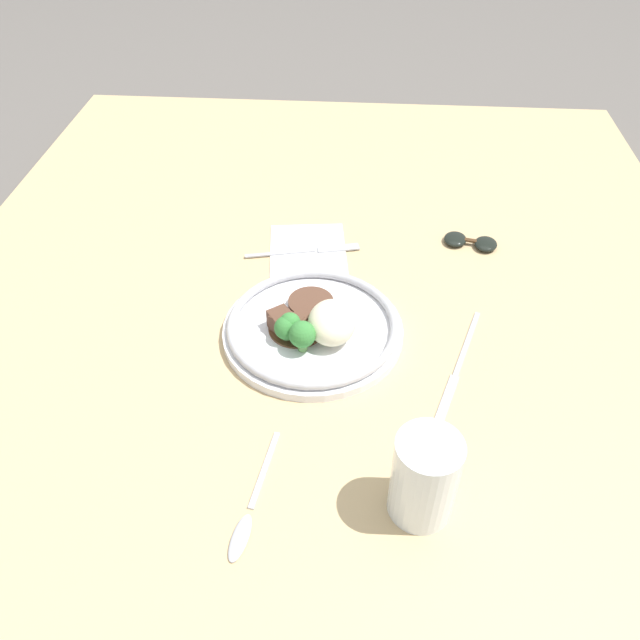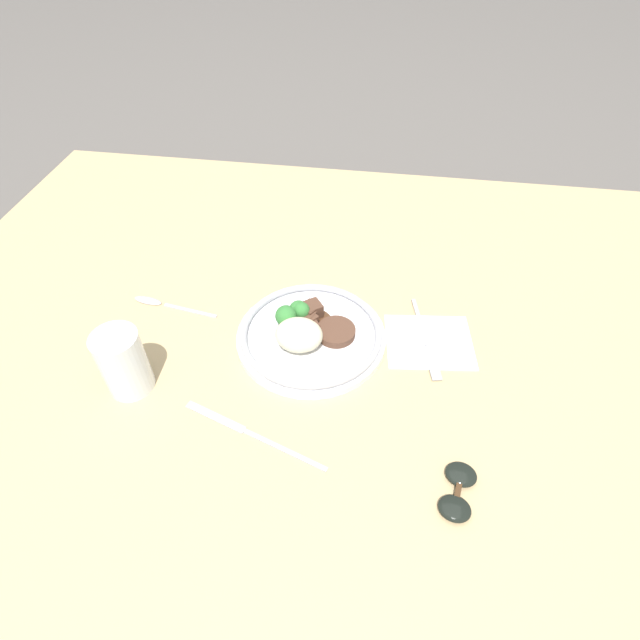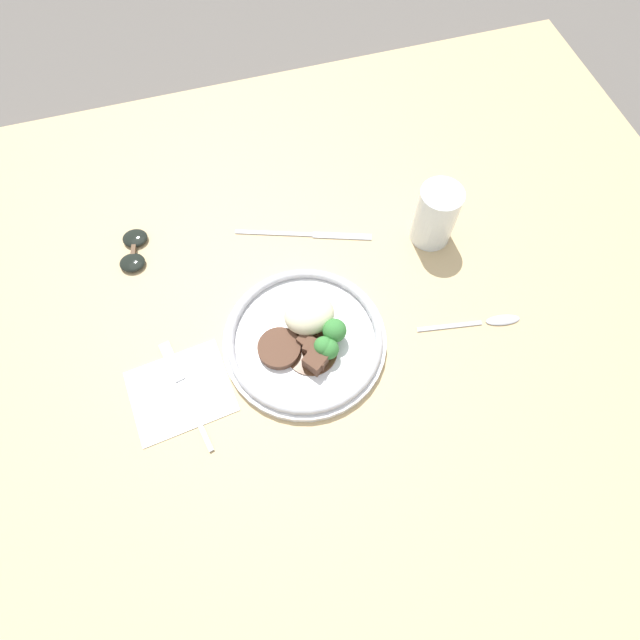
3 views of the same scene
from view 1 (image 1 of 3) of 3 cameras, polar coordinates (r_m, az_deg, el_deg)
The scene contains 9 objects.
ground_plane at distance 0.91m, azimuth 0.17°, elevation -2.19°, with size 8.00×8.00×0.00m, color #5B5651.
dining_table at distance 0.90m, azimuth 0.17°, elevation -1.24°, with size 1.51×1.18×0.04m.
napkin at distance 1.02m, azimuth -1.12°, elevation 6.44°, with size 0.16×0.14×0.00m.
plate at distance 0.85m, azimuth -0.64°, elevation -0.59°, with size 0.25×0.25×0.06m.
juice_glass at distance 0.67m, azimuth 9.45°, elevation -14.37°, with size 0.07×0.07×0.11m.
fork at distance 1.01m, azimuth -0.56°, elevation 6.39°, with size 0.05×0.18×0.00m.
knife at distance 0.83m, azimuth 12.36°, elevation -4.72°, with size 0.22×0.09×0.00m.
spoon at distance 0.69m, azimuth -6.71°, elevation -17.65°, with size 0.16×0.04×0.01m.
sunglasses at distance 1.05m, azimuth 13.59°, elevation 7.00°, with size 0.06×0.09×0.01m.
Camera 1 is at (0.65, 0.04, 0.64)m, focal length 35.00 mm.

